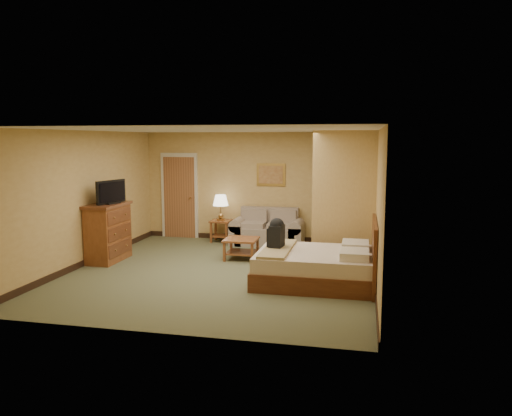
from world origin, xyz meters
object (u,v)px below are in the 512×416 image
(dresser, at_px, (108,232))
(bed, at_px, (320,266))
(coffee_table, at_px, (241,244))
(loveseat, at_px, (267,233))

(dresser, relative_size, bed, 0.58)
(coffee_table, relative_size, bed, 0.34)
(loveseat, xyz_separation_m, coffee_table, (-0.25, -1.52, 0.03))
(loveseat, distance_m, dresser, 3.62)
(loveseat, relative_size, coffee_table, 2.47)
(coffee_table, height_order, bed, bed)
(coffee_table, bearing_deg, dresser, -164.43)
(dresser, bearing_deg, coffee_table, 15.57)
(coffee_table, bearing_deg, bed, -39.04)
(loveseat, bearing_deg, coffee_table, -99.41)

